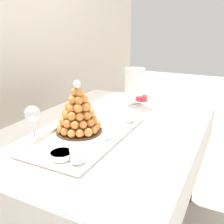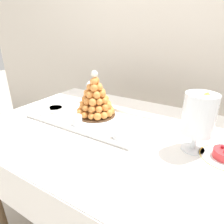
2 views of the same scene
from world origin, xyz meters
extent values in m
cube|color=silver|center=(0.00, 0.93, 1.25)|extent=(4.80, 0.10, 2.50)
cylinder|color=brown|center=(-0.59, 0.39, 0.37)|extent=(0.04, 0.04, 0.74)
cube|color=brown|center=(0.00, 0.00, 0.75)|extent=(1.29, 0.90, 0.02)
cube|color=white|center=(0.00, 0.00, 0.76)|extent=(1.35, 0.96, 0.00)
cube|color=white|center=(0.00, -0.48, 0.65)|extent=(1.35, 0.01, 0.22)
cube|color=white|center=(0.00, 0.48, 0.65)|extent=(1.35, 0.01, 0.22)
cube|color=white|center=(-0.68, 0.00, 0.65)|extent=(0.01, 0.96, 0.22)
cube|color=white|center=(-0.16, 0.03, 0.77)|extent=(0.67, 0.34, 0.01)
cube|color=white|center=(-0.16, -0.14, 0.78)|extent=(0.67, 0.01, 0.02)
cube|color=white|center=(-0.16, 0.20, 0.78)|extent=(0.67, 0.01, 0.02)
cube|color=white|center=(-0.50, 0.03, 0.78)|extent=(0.01, 0.34, 0.02)
cube|color=white|center=(0.17, 0.03, 0.78)|extent=(0.01, 0.34, 0.02)
cylinder|color=white|center=(-0.16, 0.03, 0.77)|extent=(0.31, 0.31, 0.00)
cylinder|color=#4C331E|center=(-0.16, 0.08, 0.77)|extent=(0.23, 0.23, 0.01)
cone|color=#C06F32|center=(-0.16, 0.08, 0.89)|extent=(0.16, 0.16, 0.21)
sphere|color=orange|center=(-0.07, 0.08, 0.80)|extent=(0.04, 0.04, 0.04)
sphere|color=#E58F42|center=(-0.08, 0.12, 0.80)|extent=(0.04, 0.04, 0.04)
sphere|color=#E48E41|center=(-0.10, 0.15, 0.80)|extent=(0.04, 0.04, 0.04)
sphere|color=orange|center=(-0.13, 0.17, 0.80)|extent=(0.04, 0.04, 0.04)
sphere|color=#E38D40|center=(-0.17, 0.17, 0.80)|extent=(0.04, 0.04, 0.04)
sphere|color=#E48E41|center=(-0.21, 0.16, 0.80)|extent=(0.04, 0.04, 0.04)
sphere|color=#E28C3F|center=(-0.23, 0.14, 0.80)|extent=(0.04, 0.04, 0.04)
sphere|color=orange|center=(-0.25, 0.10, 0.80)|extent=(0.04, 0.04, 0.04)
sphere|color=#E59042|center=(-0.25, 0.06, 0.80)|extent=(0.04, 0.04, 0.04)
sphere|color=#E28C3F|center=(-0.23, 0.03, 0.80)|extent=(0.04, 0.04, 0.04)
sphere|color=#E58F42|center=(-0.21, 0.00, 0.80)|extent=(0.04, 0.04, 0.04)
sphere|color=orange|center=(-0.17, -0.01, 0.80)|extent=(0.04, 0.04, 0.04)
sphere|color=#E58F42|center=(-0.13, 0.00, 0.80)|extent=(0.04, 0.04, 0.04)
sphere|color=orange|center=(-0.10, 0.01, 0.80)|extent=(0.04, 0.04, 0.04)
sphere|color=#E59042|center=(-0.08, 0.05, 0.80)|extent=(0.04, 0.04, 0.04)
sphere|color=#E38D40|center=(-0.09, 0.11, 0.83)|extent=(0.04, 0.04, 0.04)
sphere|color=orange|center=(-0.11, 0.14, 0.83)|extent=(0.04, 0.04, 0.04)
sphere|color=#E48E41|center=(-0.15, 0.16, 0.83)|extent=(0.04, 0.04, 0.04)
sphere|color=orange|center=(-0.19, 0.15, 0.84)|extent=(0.04, 0.04, 0.04)
sphere|color=#E48F41|center=(-0.22, 0.13, 0.84)|extent=(0.04, 0.04, 0.04)
sphere|color=orange|center=(-0.23, 0.10, 0.84)|extent=(0.04, 0.04, 0.04)
sphere|color=orange|center=(-0.23, 0.06, 0.84)|extent=(0.04, 0.04, 0.04)
sphere|color=orange|center=(-0.21, 0.02, 0.84)|extent=(0.04, 0.04, 0.04)
sphere|color=#E28C3F|center=(-0.17, 0.01, 0.83)|extent=(0.04, 0.04, 0.04)
sphere|color=#E28C3F|center=(-0.13, 0.01, 0.84)|extent=(0.04, 0.04, 0.04)
sphere|color=#E38D40|center=(-0.10, 0.03, 0.83)|extent=(0.04, 0.04, 0.04)
sphere|color=orange|center=(-0.08, 0.07, 0.83)|extent=(0.04, 0.04, 0.04)
sphere|color=#E38D40|center=(-0.11, 0.12, 0.87)|extent=(0.04, 0.04, 0.04)
sphere|color=#E58F42|center=(-0.15, 0.14, 0.87)|extent=(0.04, 0.04, 0.04)
sphere|color=#E58F42|center=(-0.18, 0.14, 0.87)|extent=(0.04, 0.04, 0.04)
sphere|color=#E58F42|center=(-0.21, 0.11, 0.87)|extent=(0.04, 0.04, 0.04)
sphere|color=orange|center=(-0.22, 0.08, 0.87)|extent=(0.04, 0.04, 0.04)
sphere|color=orange|center=(-0.21, 0.04, 0.87)|extent=(0.04, 0.04, 0.04)
sphere|color=orange|center=(-0.17, 0.02, 0.87)|extent=(0.04, 0.04, 0.04)
sphere|color=#E58F42|center=(-0.14, 0.03, 0.87)|extent=(0.04, 0.04, 0.04)
sphere|color=orange|center=(-0.11, 0.05, 0.87)|extent=(0.04, 0.04, 0.04)
sphere|color=#E48E41|center=(-0.10, 0.09, 0.87)|extent=(0.04, 0.04, 0.04)
sphere|color=orange|center=(-0.14, 0.12, 0.91)|extent=(0.04, 0.04, 0.04)
sphere|color=#E48F41|center=(-0.18, 0.12, 0.91)|extent=(0.04, 0.04, 0.04)
sphere|color=#E58F42|center=(-0.20, 0.10, 0.90)|extent=(0.04, 0.04, 0.04)
sphere|color=#E28B3F|center=(-0.20, 0.06, 0.91)|extent=(0.04, 0.04, 0.04)
sphere|color=orange|center=(-0.16, 0.04, 0.91)|extent=(0.04, 0.04, 0.04)
sphere|color=#E48E41|center=(-0.13, 0.05, 0.91)|extent=(0.04, 0.04, 0.04)
sphere|color=orange|center=(-0.12, 0.09, 0.91)|extent=(0.04, 0.04, 0.04)
sphere|color=#E58F42|center=(-0.16, 0.11, 0.94)|extent=(0.04, 0.04, 0.04)
sphere|color=#E28C40|center=(-0.19, 0.10, 0.94)|extent=(0.04, 0.04, 0.04)
sphere|color=orange|center=(-0.18, 0.06, 0.94)|extent=(0.04, 0.04, 0.04)
sphere|color=orange|center=(-0.15, 0.06, 0.94)|extent=(0.04, 0.04, 0.04)
sphere|color=#E59042|center=(-0.13, 0.09, 0.94)|extent=(0.04, 0.04, 0.04)
sphere|color=#E38D40|center=(-0.16, 0.10, 0.98)|extent=(0.04, 0.04, 0.04)
sphere|color=#E38D40|center=(-0.16, 0.07, 0.98)|extent=(0.04, 0.04, 0.04)
sphere|color=white|center=(-0.16, 0.08, 1.02)|extent=(0.04, 0.04, 0.04)
cylinder|color=silver|center=(-0.41, -0.08, 0.80)|extent=(0.06, 0.06, 0.05)
cylinder|color=gold|center=(-0.41, -0.08, 0.78)|extent=(0.06, 0.06, 0.02)
cylinder|color=#EAC166|center=(-0.41, -0.08, 0.80)|extent=(0.06, 0.06, 0.02)
sphere|color=brown|center=(-0.41, -0.08, 0.81)|extent=(0.02, 0.02, 0.02)
cylinder|color=silver|center=(-0.16, -0.08, 0.80)|extent=(0.06, 0.06, 0.06)
cylinder|color=gold|center=(-0.16, -0.08, 0.78)|extent=(0.05, 0.05, 0.02)
cylinder|color=#EAC166|center=(-0.16, -0.08, 0.80)|extent=(0.05, 0.05, 0.02)
sphere|color=brown|center=(-0.17, -0.08, 0.82)|extent=(0.02, 0.02, 0.02)
cylinder|color=silver|center=(0.09, -0.08, 0.80)|extent=(0.06, 0.06, 0.06)
cylinder|color=gold|center=(0.09, -0.08, 0.78)|extent=(0.05, 0.05, 0.02)
cylinder|color=#EAC166|center=(0.09, -0.08, 0.80)|extent=(0.05, 0.05, 0.02)
sphere|color=brown|center=(0.09, -0.08, 0.82)|extent=(0.02, 0.02, 0.02)
cylinder|color=white|center=(-0.41, 0.00, 0.78)|extent=(0.10, 0.10, 0.02)
cylinder|color=#F2CC59|center=(-0.41, 0.00, 0.79)|extent=(0.09, 0.09, 0.00)
cylinder|color=white|center=(0.40, 0.01, 0.77)|extent=(0.10, 0.10, 0.01)
cylinder|color=white|center=(0.40, 0.01, 0.81)|extent=(0.02, 0.02, 0.07)
cylinder|color=white|center=(0.40, 0.01, 0.93)|extent=(0.13, 0.13, 0.17)
cylinder|color=#72B2E0|center=(0.42, 0.01, 0.86)|extent=(0.06, 0.05, 0.05)
cylinder|color=#E54C47|center=(0.40, 0.03, 0.86)|extent=(0.05, 0.05, 0.05)
cylinder|color=brown|center=(0.40, -0.02, 0.86)|extent=(0.06, 0.05, 0.06)
cylinder|color=pink|center=(0.43, 0.02, 0.88)|extent=(0.06, 0.05, 0.06)
cylinder|color=#72B2E0|center=(0.39, 0.02, 0.88)|extent=(0.06, 0.05, 0.06)
cylinder|color=#F9A54C|center=(0.40, -0.02, 0.88)|extent=(0.06, 0.04, 0.06)
cylinder|color=brown|center=(0.41, 0.03, 0.91)|extent=(0.05, 0.05, 0.05)
cylinder|color=#E54C47|center=(0.38, 0.00, 0.91)|extent=(0.07, 0.05, 0.07)
cylinder|color=brown|center=(0.41, 0.00, 0.91)|extent=(0.06, 0.05, 0.06)
cylinder|color=yellow|center=(0.39, 0.04, 0.93)|extent=(0.06, 0.04, 0.06)
cylinder|color=pink|center=(0.38, -0.01, 0.93)|extent=(0.05, 0.05, 0.02)
cylinder|color=brown|center=(0.43, 0.01, 0.93)|extent=(0.06, 0.05, 0.05)
cylinder|color=#E54C47|center=(0.39, 0.04, 0.95)|extent=(0.05, 0.05, 0.04)
cylinder|color=#F9A54C|center=(0.40, 0.00, 0.95)|extent=(0.05, 0.05, 0.05)
cylinder|color=#D199D8|center=(0.42, 0.01, 0.95)|extent=(0.07, 0.05, 0.07)
cylinder|color=pink|center=(0.39, 0.01, 0.97)|extent=(0.05, 0.04, 0.05)
cylinder|color=#9ED860|center=(0.40, -0.01, 0.97)|extent=(0.06, 0.05, 0.05)
cylinder|color=yellow|center=(0.44, 0.00, 0.97)|extent=(0.06, 0.05, 0.05)
cylinder|color=brown|center=(0.40, 0.03, 0.97)|extent=(0.06, 0.05, 0.06)
cylinder|color=pink|center=(0.39, 0.00, 1.00)|extent=(0.05, 0.05, 0.03)
cylinder|color=#F9A54C|center=(0.42, 0.00, 1.00)|extent=(0.06, 0.05, 0.06)
cylinder|color=yellow|center=(0.40, 0.04, 1.00)|extent=(0.06, 0.05, 0.05)
cylinder|color=white|center=(0.53, 0.01, 0.77)|extent=(0.19, 0.19, 0.01)
torus|color=gold|center=(0.53, 0.01, 0.77)|extent=(0.19, 0.19, 0.00)
sphere|color=#A51923|center=(0.51, 0.02, 0.81)|extent=(0.01, 0.01, 0.01)
cylinder|color=silver|center=(-0.31, 0.24, 0.76)|extent=(0.06, 0.06, 0.00)
cylinder|color=silver|center=(-0.31, 0.24, 0.81)|extent=(0.01, 0.01, 0.09)
sphere|color=silver|center=(-0.31, 0.24, 0.89)|extent=(0.07, 0.07, 0.07)
cylinder|color=#EAE08C|center=(-0.31, 0.24, 0.87)|extent=(0.05, 0.05, 0.03)
camera|label=1|loc=(-1.16, -0.60, 1.28)|focal=41.37mm
camera|label=2|loc=(0.48, -0.78, 1.24)|focal=31.20mm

